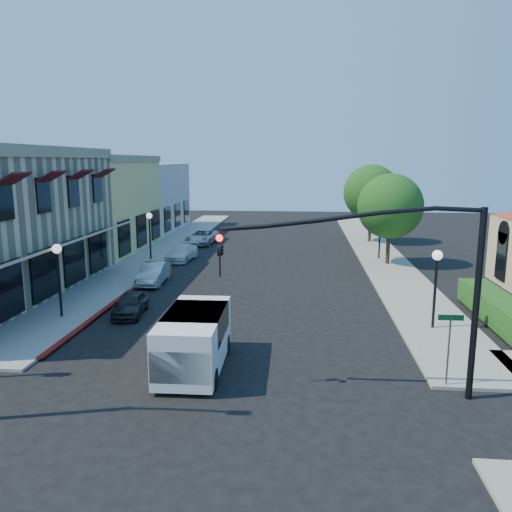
# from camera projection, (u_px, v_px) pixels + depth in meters

# --- Properties ---
(ground) EXTENTS (120.00, 120.00, 0.00)m
(ground) POSITION_uv_depth(u_px,v_px,m) (208.00, 410.00, 14.90)
(ground) COLOR black
(ground) RESTS_ON ground
(sidewalk_left) EXTENTS (3.50, 50.00, 0.12)m
(sidewalk_left) POSITION_uv_depth(u_px,v_px,m) (166.00, 248.00, 42.09)
(sidewalk_left) COLOR gray
(sidewalk_left) RESTS_ON ground
(sidewalk_right) EXTENTS (3.50, 50.00, 0.12)m
(sidewalk_right) POSITION_uv_depth(u_px,v_px,m) (376.00, 252.00, 40.49)
(sidewalk_right) COLOR gray
(sidewalk_right) RESTS_ON ground
(curb_red_strip) EXTENTS (0.25, 10.00, 0.06)m
(curb_red_strip) POSITION_uv_depth(u_px,v_px,m) (95.00, 320.00, 23.36)
(curb_red_strip) COLOR maroon
(curb_red_strip) RESTS_ON ground
(yellow_stucco_building) EXTENTS (10.00, 12.00, 7.60)m
(yellow_stucco_building) POSITION_uv_depth(u_px,v_px,m) (81.00, 204.00, 41.03)
(yellow_stucco_building) COLOR #E1C465
(yellow_stucco_building) RESTS_ON ground
(pink_stucco_building) EXTENTS (10.00, 12.00, 7.00)m
(pink_stucco_building) POSITION_uv_depth(u_px,v_px,m) (130.00, 197.00, 52.82)
(pink_stucco_building) COLOR beige
(pink_stucco_building) RESTS_ON ground
(hedge) EXTENTS (1.40, 8.00, 1.10)m
(hedge) POSITION_uv_depth(u_px,v_px,m) (499.00, 325.00, 22.63)
(hedge) COLOR #1B4B15
(hedge) RESTS_ON ground
(street_tree_a) EXTENTS (4.56, 4.56, 6.48)m
(street_tree_a) POSITION_uv_depth(u_px,v_px,m) (390.00, 206.00, 34.81)
(street_tree_a) COLOR #352215
(street_tree_a) RESTS_ON ground
(street_tree_b) EXTENTS (4.94, 4.94, 7.02)m
(street_tree_b) POSITION_uv_depth(u_px,v_px,m) (371.00, 192.00, 44.53)
(street_tree_b) COLOR #352215
(street_tree_b) RESTS_ON ground
(signal_mast_arm) EXTENTS (8.01, 0.39, 6.00)m
(signal_mast_arm) POSITION_uv_depth(u_px,v_px,m) (406.00, 270.00, 15.06)
(signal_mast_arm) COLOR black
(signal_mast_arm) RESTS_ON ground
(street_name_sign) EXTENTS (0.80, 0.06, 2.50)m
(street_name_sign) POSITION_uv_depth(u_px,v_px,m) (449.00, 338.00, 16.04)
(street_name_sign) COLOR #595B5E
(street_name_sign) RESTS_ON ground
(lamppost_left_near) EXTENTS (0.44, 0.44, 3.57)m
(lamppost_left_near) POSITION_uv_depth(u_px,v_px,m) (58.00, 262.00, 22.99)
(lamppost_left_near) COLOR black
(lamppost_left_near) RESTS_ON ground
(lamppost_left_far) EXTENTS (0.44, 0.44, 3.57)m
(lamppost_left_far) POSITION_uv_depth(u_px,v_px,m) (149.00, 224.00, 36.68)
(lamppost_left_far) COLOR black
(lamppost_left_far) RESTS_ON ground
(lamppost_right_near) EXTENTS (0.44, 0.44, 3.57)m
(lamppost_right_near) POSITION_uv_depth(u_px,v_px,m) (436.00, 269.00, 21.43)
(lamppost_right_near) COLOR black
(lamppost_right_near) RESTS_ON ground
(lamppost_right_far) EXTENTS (0.44, 0.44, 3.57)m
(lamppost_right_far) POSITION_uv_depth(u_px,v_px,m) (380.00, 223.00, 37.07)
(lamppost_right_far) COLOR black
(lamppost_right_far) RESTS_ON ground
(white_van) EXTENTS (2.14, 4.69, 2.06)m
(white_van) POSITION_uv_depth(u_px,v_px,m) (194.00, 337.00, 17.61)
(white_van) COLOR silver
(white_van) RESTS_ON ground
(parked_car_a) EXTENTS (1.57, 3.30, 1.09)m
(parked_car_a) POSITION_uv_depth(u_px,v_px,m) (131.00, 304.00, 24.01)
(parked_car_a) COLOR black
(parked_car_a) RESTS_ON ground
(parked_car_b) EXTENTS (1.45, 3.84, 1.25)m
(parked_car_b) POSITION_uv_depth(u_px,v_px,m) (154.00, 273.00, 30.13)
(parked_car_b) COLOR #B0B2B5
(parked_car_b) RESTS_ON ground
(parked_car_c) EXTENTS (2.05, 4.11, 1.15)m
(parked_car_c) POSITION_uv_depth(u_px,v_px,m) (182.00, 253.00, 37.17)
(parked_car_c) COLOR silver
(parked_car_c) RESTS_ON ground
(parked_car_d) EXTENTS (2.54, 4.78, 1.28)m
(parked_car_d) POSITION_uv_depth(u_px,v_px,m) (202.00, 237.00, 44.50)
(parked_car_d) COLOR #B8BCBE
(parked_car_d) RESTS_ON ground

